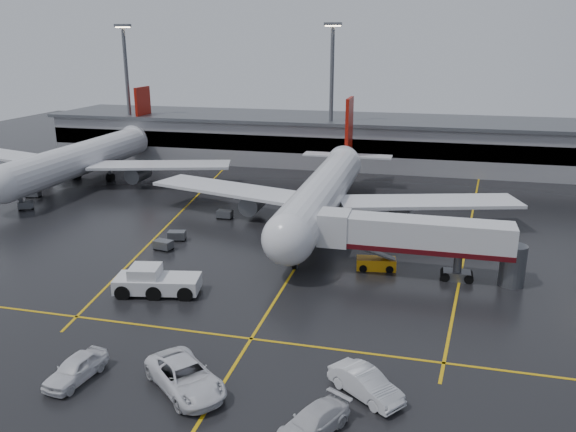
# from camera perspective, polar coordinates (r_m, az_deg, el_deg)

# --- Properties ---
(ground) EXTENTS (220.00, 220.00, 0.00)m
(ground) POSITION_cam_1_polar(r_m,az_deg,el_deg) (65.36, 2.13, -2.98)
(ground) COLOR black
(ground) RESTS_ON ground
(apron_line_centre) EXTENTS (0.25, 90.00, 0.02)m
(apron_line_centre) POSITION_cam_1_polar(r_m,az_deg,el_deg) (65.36, 2.13, -2.97)
(apron_line_centre) COLOR gold
(apron_line_centre) RESTS_ON ground
(apron_line_stop) EXTENTS (60.00, 0.25, 0.02)m
(apron_line_stop) POSITION_cam_1_polar(r_m,az_deg,el_deg) (45.93, -3.70, -12.11)
(apron_line_stop) COLOR gold
(apron_line_stop) RESTS_ON ground
(apron_line_left) EXTENTS (9.99, 69.35, 0.02)m
(apron_line_left) POSITION_cam_1_polar(r_m,az_deg,el_deg) (80.46, -10.43, 0.62)
(apron_line_left) COLOR gold
(apron_line_left) RESTS_ON ground
(apron_line_right) EXTENTS (7.57, 69.64, 0.02)m
(apron_line_right) POSITION_cam_1_polar(r_m,az_deg,el_deg) (73.82, 17.60, -1.41)
(apron_line_right) COLOR gold
(apron_line_right) RESTS_ON ground
(terminal) EXTENTS (122.00, 19.00, 8.60)m
(terminal) POSITION_cam_1_polar(r_m,az_deg,el_deg) (110.28, 7.36, 7.48)
(terminal) COLOR gray
(terminal) RESTS_ON ground
(light_mast_left) EXTENTS (3.00, 1.20, 25.45)m
(light_mast_left) POSITION_cam_1_polar(r_m,az_deg,el_deg) (117.47, -15.73, 12.57)
(light_mast_left) COLOR #595B60
(light_mast_left) RESTS_ON ground
(light_mast_mid) EXTENTS (3.00, 1.20, 25.45)m
(light_mast_mid) POSITION_cam_1_polar(r_m,az_deg,el_deg) (103.93, 4.37, 12.63)
(light_mast_mid) COLOR #595B60
(light_mast_mid) RESTS_ON ground
(main_airliner) EXTENTS (48.80, 45.60, 14.10)m
(main_airliner) POSITION_cam_1_polar(r_m,az_deg,el_deg) (73.23, 3.74, 2.65)
(main_airliner) COLOR silver
(main_airliner) RESTS_ON ground
(second_airliner) EXTENTS (48.80, 45.60, 14.10)m
(second_airliner) POSITION_cam_1_polar(r_m,az_deg,el_deg) (99.98, -19.42, 5.60)
(second_airliner) COLOR silver
(second_airliner) RESTS_ON ground
(jet_bridge) EXTENTS (19.90, 3.40, 6.05)m
(jet_bridge) POSITION_cam_1_polar(r_m,az_deg,el_deg) (57.19, 12.63, -2.19)
(jet_bridge) COLOR silver
(jet_bridge) RESTS_ON ground
(pushback_tractor) EXTENTS (8.14, 4.60, 2.75)m
(pushback_tractor) POSITION_cam_1_polar(r_m,az_deg,el_deg) (54.38, -13.09, -6.45)
(pushback_tractor) COLOR silver
(pushback_tractor) RESTS_ON ground
(belt_loader) EXTENTS (4.15, 2.33, 2.50)m
(belt_loader) POSITION_cam_1_polar(r_m,az_deg,el_deg) (59.25, 8.77, -4.70)
(belt_loader) COLOR orange
(belt_loader) RESTS_ON ground
(service_van_a) EXTENTS (7.50, 7.06, 1.96)m
(service_van_a) POSITION_cam_1_polar(r_m,az_deg,el_deg) (40.08, -10.19, -15.49)
(service_van_a) COLOR white
(service_van_a) RESTS_ON ground
(service_van_b) EXTENTS (4.47, 5.69, 1.54)m
(service_van_b) POSITION_cam_1_polar(r_m,az_deg,el_deg) (36.00, 2.53, -19.82)
(service_van_b) COLOR silver
(service_van_b) RESTS_ON ground
(service_van_c) EXTENTS (5.48, 4.83, 1.80)m
(service_van_c) POSITION_cam_1_polar(r_m,az_deg,el_deg) (39.30, 7.75, -16.23)
(service_van_c) COLOR silver
(service_van_c) RESTS_ON ground
(service_van_d) EXTENTS (2.70, 5.29, 1.73)m
(service_van_d) POSITION_cam_1_polar(r_m,az_deg,el_deg) (43.09, -20.40, -14.07)
(service_van_d) COLOR white
(service_van_d) RESTS_ON ground
(baggage_cart_a) EXTENTS (2.20, 1.64, 1.12)m
(baggage_cart_a) POSITION_cam_1_polar(r_m,az_deg,el_deg) (65.35, -12.32, -2.80)
(baggage_cart_a) COLOR #595B60
(baggage_cart_a) RESTS_ON ground
(baggage_cart_b) EXTENTS (2.24, 1.71, 1.12)m
(baggage_cart_b) POSITION_cam_1_polar(r_m,az_deg,el_deg) (68.13, -11.02, -1.89)
(baggage_cart_b) COLOR #595B60
(baggage_cart_b) RESTS_ON ground
(baggage_cart_c) EXTENTS (2.01, 1.32, 1.12)m
(baggage_cart_c) POSITION_cam_1_polar(r_m,az_deg,el_deg) (75.55, -6.33, 0.21)
(baggage_cart_c) COLOR #595B60
(baggage_cart_c) RESTS_ON ground
(baggage_cart_d) EXTENTS (2.21, 1.66, 1.12)m
(baggage_cart_d) POSITION_cam_1_polar(r_m,az_deg,el_deg) (93.50, -24.07, 2.09)
(baggage_cart_d) COLOR #595B60
(baggage_cart_d) RESTS_ON ground
(baggage_cart_e) EXTENTS (2.38, 2.23, 1.12)m
(baggage_cart_e) POSITION_cam_1_polar(r_m,az_deg,el_deg) (87.16, -24.68, 1.00)
(baggage_cart_e) COLOR #595B60
(baggage_cart_e) RESTS_ON ground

